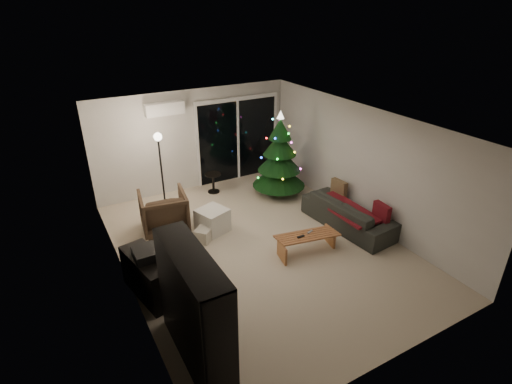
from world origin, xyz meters
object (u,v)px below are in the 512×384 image
Objects in this scene: sofa at (349,213)px; christmas_tree at (280,154)px; armchair at (164,211)px; coffee_table at (307,243)px; media_cabinet at (149,276)px; bookshelf at (179,314)px.

christmas_tree is (-0.44, 2.08, 0.74)m from sofa.
armchair reaches higher than sofa.
sofa is at bearing 25.49° from coffee_table.
christmas_tree is (3.86, 2.17, 0.69)m from media_cabinet.
armchair is 3.09m from christmas_tree.
media_cabinet is 4.48m from christmas_tree.
bookshelf is at bearing -135.97° from christmas_tree.
coffee_table is 2.73m from christmas_tree.
christmas_tree reaches higher than media_cabinet.
sofa is 2.25m from christmas_tree.
armchair is (0.85, 1.87, 0.07)m from media_cabinet.
media_cabinet is at bearing 78.91° from bookshelf.
sofa is (4.30, 0.09, -0.05)m from media_cabinet.
bookshelf is 3.30m from coffee_table.
media_cabinet is 4.30m from sofa.
media_cabinet reaches higher than sofa.
christmas_tree is at bearing 32.94° from bookshelf.
coffee_table is (-1.33, -0.35, -0.12)m from sofa.
armchair is at bearing 54.45° from media_cabinet.
media_cabinet is 0.55× the size of sofa.
armchair reaches higher than coffee_table.
coffee_table is 0.57× the size of christmas_tree.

